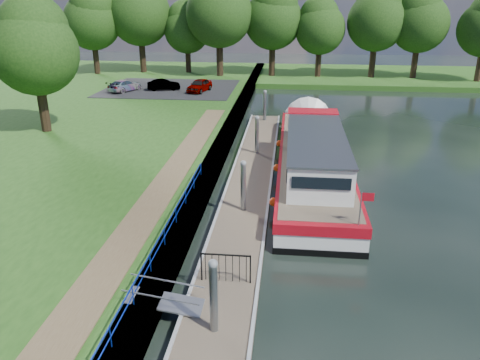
# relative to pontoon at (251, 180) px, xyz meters

# --- Properties ---
(ground) EXTENTS (160.00, 160.00, 0.00)m
(ground) POSITION_rel_pontoon_xyz_m (0.00, -13.00, -0.18)
(ground) COLOR black
(ground) RESTS_ON ground
(bank_edge) EXTENTS (1.10, 90.00, 0.78)m
(bank_edge) POSITION_rel_pontoon_xyz_m (-2.55, 2.00, 0.20)
(bank_edge) COLOR #473D2D
(bank_edge) RESTS_ON ground
(far_bank) EXTENTS (60.00, 18.00, 0.60)m
(far_bank) POSITION_rel_pontoon_xyz_m (12.00, 39.00, 0.12)
(far_bank) COLOR #214C15
(far_bank) RESTS_ON ground
(footpath) EXTENTS (1.60, 40.00, 0.05)m
(footpath) POSITION_rel_pontoon_xyz_m (-4.40, -5.00, 0.62)
(footpath) COLOR brown
(footpath) RESTS_ON riverbank
(carpark) EXTENTS (14.00, 12.00, 0.06)m
(carpark) POSITION_rel_pontoon_xyz_m (-11.00, 25.00, 0.62)
(carpark) COLOR black
(carpark) RESTS_ON riverbank
(blue_fence) EXTENTS (0.04, 18.04, 0.72)m
(blue_fence) POSITION_rel_pontoon_xyz_m (-2.75, -10.00, 1.13)
(blue_fence) COLOR #0C2DBF
(blue_fence) RESTS_ON riverbank
(pontoon) EXTENTS (2.50, 30.00, 0.56)m
(pontoon) POSITION_rel_pontoon_xyz_m (0.00, 0.00, 0.00)
(pontoon) COLOR brown
(pontoon) RESTS_ON ground
(mooring_piles) EXTENTS (0.30, 27.30, 3.55)m
(mooring_piles) POSITION_rel_pontoon_xyz_m (0.00, 0.00, 1.10)
(mooring_piles) COLOR gray
(mooring_piles) RESTS_ON ground
(gangway) EXTENTS (2.58, 1.00, 0.92)m
(gangway) POSITION_rel_pontoon_xyz_m (-1.85, -12.50, 0.44)
(gangway) COLOR #A5A8AD
(gangway) RESTS_ON ground
(gate_panel) EXTENTS (1.85, 0.05, 1.15)m
(gate_panel) POSITION_rel_pontoon_xyz_m (-0.00, -10.80, 0.97)
(gate_panel) COLOR black
(gate_panel) RESTS_ON ground
(barge) EXTENTS (4.36, 21.15, 4.78)m
(barge) POSITION_rel_pontoon_xyz_m (3.60, 2.42, 0.90)
(barge) COLOR black
(barge) RESTS_ON ground
(horizon_trees) EXTENTS (54.38, 10.03, 12.87)m
(horizon_trees) POSITION_rel_pontoon_xyz_m (-1.61, 35.68, 7.76)
(horizon_trees) COLOR #332316
(horizon_trees) RESTS_ON ground
(bank_tree_a) EXTENTS (6.12, 6.12, 9.72)m
(bank_tree_a) POSITION_rel_pontoon_xyz_m (-15.99, 7.08, 6.84)
(bank_tree_a) COLOR #332316
(bank_tree_a) RESTS_ON riverbank
(car_a) EXTENTS (2.45, 4.15, 1.33)m
(car_a) POSITION_rel_pontoon_xyz_m (-7.41, 23.21, 1.31)
(car_a) COLOR #999999
(car_a) RESTS_ON carpark
(car_b) EXTENTS (3.66, 2.13, 1.14)m
(car_b) POSITION_rel_pontoon_xyz_m (-11.40, 23.70, 1.22)
(car_b) COLOR #999999
(car_b) RESTS_ON carpark
(car_c) EXTENTS (3.15, 4.44, 1.19)m
(car_c) POSITION_rel_pontoon_xyz_m (-15.34, 22.69, 1.25)
(car_c) COLOR #999999
(car_c) RESTS_ON carpark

